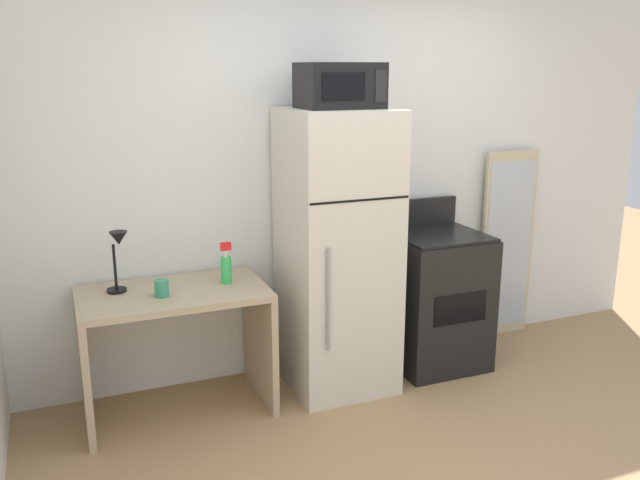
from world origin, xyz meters
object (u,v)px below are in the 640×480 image
at_px(coffee_mug, 162,288).
at_px(leaning_mirror, 507,245).
at_px(desk, 175,329).
at_px(microwave, 340,86).
at_px(oven_range, 435,298).
at_px(spray_bottle, 226,267).
at_px(refrigerator, 337,252).
at_px(desk_lamp, 118,251).

bearing_deg(coffee_mug, leaning_mirror, 7.61).
relative_size(desk, microwave, 2.30).
distance_m(desk, oven_range, 1.75).
height_order(spray_bottle, refrigerator, refrigerator).
xyz_separation_m(desk, oven_range, (1.75, 0.01, -0.05)).
distance_m(desk_lamp, spray_bottle, 0.61).
relative_size(desk_lamp, leaning_mirror, 0.25).
xyz_separation_m(spray_bottle, oven_range, (1.43, -0.00, -0.38)).
bearing_deg(refrigerator, leaning_mirror, 10.59).
bearing_deg(oven_range, desk_lamp, 178.04).
height_order(coffee_mug, oven_range, oven_range).
bearing_deg(refrigerator, desk_lamp, 175.73).
height_order(desk, desk_lamp, desk_lamp).
height_order(spray_bottle, microwave, microwave).
height_order(desk_lamp, oven_range, desk_lamp).
distance_m(coffee_mug, oven_range, 1.86).
relative_size(coffee_mug, oven_range, 0.09).
xyz_separation_m(coffee_mug, leaning_mirror, (2.59, 0.35, -0.10)).
height_order(desk, microwave, microwave).
distance_m(desk, microwave, 1.70).
bearing_deg(desk_lamp, refrigerator, -4.27).
distance_m(desk, spray_bottle, 0.46).
xyz_separation_m(desk, microwave, (1.02, -0.04, 1.36)).
bearing_deg(oven_range, refrigerator, -177.92).
bearing_deg(microwave, desk_lamp, 174.80).
bearing_deg(microwave, refrigerator, 90.31).
relative_size(spray_bottle, leaning_mirror, 0.18).
bearing_deg(desk_lamp, coffee_mug, -38.32).
bearing_deg(spray_bottle, leaning_mirror, 6.53).
height_order(coffee_mug, leaning_mirror, leaning_mirror).
height_order(oven_range, leaning_mirror, leaning_mirror).
relative_size(microwave, oven_range, 0.42).
relative_size(coffee_mug, refrigerator, 0.05).
xyz_separation_m(refrigerator, leaning_mirror, (1.51, 0.28, -0.17)).
relative_size(desk_lamp, spray_bottle, 1.42).
xyz_separation_m(microwave, leaning_mirror, (1.51, 0.30, -1.18)).
relative_size(spray_bottle, refrigerator, 0.14).
distance_m(desk, desk_lamp, 0.55).
distance_m(refrigerator, oven_range, 0.84).
bearing_deg(spray_bottle, desk, -177.39).
xyz_separation_m(desk_lamp, spray_bottle, (0.59, -0.07, -0.14)).
distance_m(coffee_mug, leaning_mirror, 2.62).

